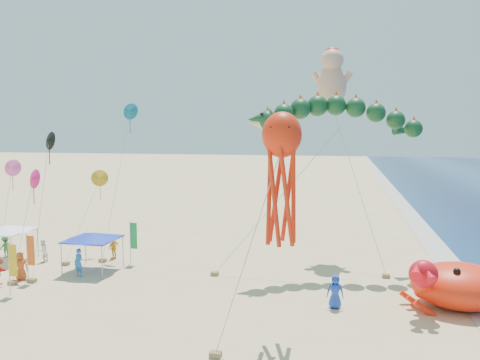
% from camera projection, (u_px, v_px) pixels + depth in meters
% --- Properties ---
extents(ground, '(320.00, 320.00, 0.00)m').
position_uv_depth(ground, '(265.00, 292.00, 27.96)').
color(ground, '#D1B784').
rests_on(ground, ground).
extents(crab_inflatable, '(6.94, 5.77, 3.04)m').
position_uv_depth(crab_inflatable, '(460.00, 284.00, 25.27)').
color(crab_inflatable, red).
rests_on(crab_inflatable, ground).
extents(dragon_kite, '(13.83, 6.55, 11.61)m').
position_uv_depth(dragon_kite, '(336.00, 121.00, 31.47)').
color(dragon_kite, '#0F3A1C').
rests_on(dragon_kite, ground).
extents(cherub_kite, '(5.30, 7.11, 15.97)m').
position_uv_depth(cherub_kite, '(332.00, 78.00, 35.88)').
color(cherub_kite, '#DFA388').
rests_on(cherub_kite, ground).
extents(octopus_kite, '(3.54, 3.80, 10.46)m').
position_uv_depth(octopus_kite, '(281.00, 168.00, 21.26)').
color(octopus_kite, red).
rests_on(octopus_kite, ground).
extents(canopy_blue, '(3.51, 3.51, 2.71)m').
position_uv_depth(canopy_blue, '(93.00, 236.00, 31.91)').
color(canopy_blue, gray).
rests_on(canopy_blue, ground).
extents(canopy_white, '(3.50, 3.50, 2.71)m').
position_uv_depth(canopy_white, '(7.00, 228.00, 34.52)').
color(canopy_white, gray).
rests_on(canopy_white, ground).
extents(feather_flags, '(11.49, 7.57, 3.20)m').
position_uv_depth(feather_flags, '(42.00, 245.00, 31.17)').
color(feather_flags, gray).
rests_on(feather_flags, ground).
extents(beachgoers, '(30.84, 8.17, 1.89)m').
position_uv_depth(beachgoers, '(88.00, 263.00, 30.94)').
color(beachgoers, red).
rests_on(beachgoers, ground).
extents(small_kites, '(9.84, 10.18, 11.80)m').
position_uv_depth(small_kites, '(65.00, 166.00, 34.13)').
color(small_kites, '#FF54AD').
rests_on(small_kites, ground).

